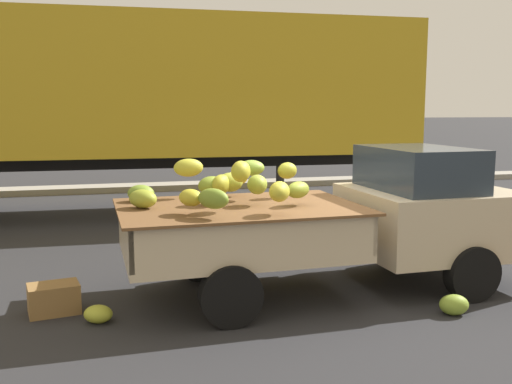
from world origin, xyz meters
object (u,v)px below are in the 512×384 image
semi_trailer (118,89)px  fallen_banana_bunch_near_tailgate (98,314)px  produce_crate (54,299)px  pickup_truck (385,214)px  fallen_banana_bunch_by_wheel (454,305)px

semi_trailer → fallen_banana_bunch_near_tailgate: size_ratio=40.18×
fallen_banana_bunch_near_tailgate → produce_crate: (-0.46, 0.41, 0.07)m
pickup_truck → fallen_banana_bunch_near_tailgate: bearing=-174.2°
fallen_banana_bunch_near_tailgate → fallen_banana_bunch_by_wheel: fallen_banana_bunch_by_wheel is taller
pickup_truck → fallen_banana_bunch_by_wheel: 1.42m
pickup_truck → fallen_banana_bunch_by_wheel: pickup_truck is taller
semi_trailer → produce_crate: bearing=-96.7°
pickup_truck → fallen_banana_bunch_by_wheel: size_ratio=15.49×
pickup_truck → produce_crate: 3.94m
semi_trailer → fallen_banana_bunch_by_wheel: semi_trailer is taller
pickup_truck → fallen_banana_bunch_near_tailgate: pickup_truck is taller
semi_trailer → fallen_banana_bunch_near_tailgate: 6.69m
fallen_banana_bunch_near_tailgate → pickup_truck: bearing=7.4°
pickup_truck → fallen_banana_bunch_by_wheel: bearing=-80.1°
pickup_truck → produce_crate: pickup_truck is taller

